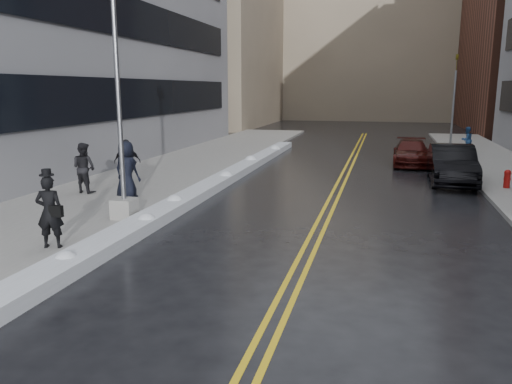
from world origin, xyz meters
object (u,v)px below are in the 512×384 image
Objects in this scene: traffic_signal at (454,98)px; car_maroon at (411,153)px; lamppost at (121,140)px; pedestrian_east at (467,140)px; pedestrian_fedora at (50,212)px; pedestrian_c at (127,170)px; car_black at (452,164)px; fire_hydrant at (507,178)px; pedestrian_d at (127,162)px; pedestrian_b at (84,168)px.

traffic_signal reaches higher than car_maroon.
lamppost is 23.11m from pedestrian_east.
pedestrian_fedora is at bearing -116.73° from car_maroon.
pedestrian_c is 13.47m from car_black.
pedestrian_east is at bearing -135.85° from pedestrian_fedora.
pedestrian_east is (12.73, 22.45, -0.12)m from pedestrian_fedora.
lamppost is 3.11m from pedestrian_c.
pedestrian_d is at bearing -169.10° from fire_hydrant.
pedestrian_east is (0.61, -2.57, -2.47)m from traffic_signal.
pedestrian_c is 0.45× the size of car_maroon.
pedestrian_fedora reaches higher than car_maroon.
traffic_signal is at bearing 84.48° from car_black.
pedestrian_c is (2.07, -0.55, 0.08)m from pedestrian_b.
pedestrian_b is 22.71m from pedestrian_east.
fire_hydrant is at bearing -144.80° from pedestrian_c.
pedestrian_fedora is 0.88× the size of pedestrian_c.
pedestrian_fedora is 0.96× the size of pedestrian_b.
lamppost is 1.67× the size of car_maroon.
car_black is at bearing 42.93° from pedestrian_east.
pedestrian_east is at bearing -76.67° from traffic_signal.
pedestrian_east is (12.41, 19.43, -1.60)m from lamppost.
pedestrian_fedora is at bearing 127.41° from pedestrian_b.
fire_hydrant is 0.16× the size of car_maroon.
pedestrian_b is at bearing -162.45° from fire_hydrant.
pedestrian_d is at bearing -130.57° from traffic_signal.
fire_hydrant is (12.30, 8.00, -1.98)m from lamppost.
lamppost is 5.95m from pedestrian_d.
pedestrian_c is 1.12× the size of pedestrian_d.
pedestrian_fedora reaches higher than fire_hydrant.
pedestrian_d is 14.86m from car_maroon.
pedestrian_d is at bearing -140.10° from car_maroon.
pedestrian_c is (-13.56, -5.49, 0.63)m from fire_hydrant.
fire_hydrant is 0.36× the size of pedestrian_c.
fire_hydrant is 0.40× the size of pedestrian_fedora.
car_black is (-1.43, -12.71, -2.58)m from traffic_signal.
pedestrian_east is 6.13m from car_maroon.
car_maroon is at bearing 106.37° from car_black.
traffic_signal is 1.20× the size of car_black.
pedestrian_d reaches higher than pedestrian_fedora.
pedestrian_east is 0.31× the size of car_black.
lamppost reaches higher than pedestrian_east.
pedestrian_b is (-3.00, 6.08, 0.04)m from pedestrian_fedora.
pedestrian_east reaches higher than car_maroon.
pedestrian_d is at bearing 7.81° from pedestrian_east.
pedestrian_east reaches higher than car_black.
car_maroon is at bearing -161.53° from pedestrian_d.
traffic_signal is at bearing -132.14° from pedestrian_fedora.
pedestrian_fedora is at bearing -138.88° from fire_hydrant.
pedestrian_fedora reaches higher than pedestrian_east.
pedestrian_east is (15.06, 14.31, -0.13)m from pedestrian_d.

